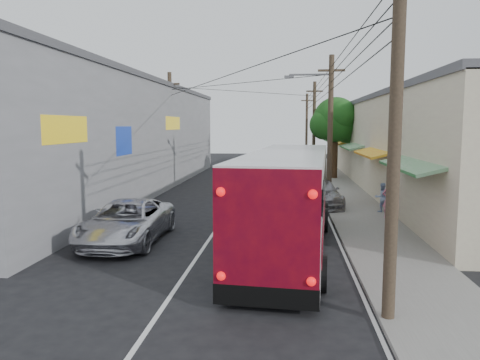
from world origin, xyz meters
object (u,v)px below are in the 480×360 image
(pedestrian_far, at_px, (382,197))
(parked_suv, at_px, (317,192))
(parked_car_mid, at_px, (298,172))
(pedestrian_near, at_px, (389,200))
(parked_car_far, at_px, (306,166))
(jeepney, at_px, (127,222))
(coach_bus, at_px, (289,199))

(pedestrian_far, bearing_deg, parked_suv, -46.05)
(parked_suv, height_order, parked_car_mid, parked_suv)
(pedestrian_near, height_order, pedestrian_far, pedestrian_near)
(parked_car_far, bearing_deg, jeepney, -107.05)
(parked_suv, bearing_deg, pedestrian_near, -56.63)
(parked_suv, bearing_deg, pedestrian_far, -39.73)
(parked_car_mid, xyz_separation_m, pedestrian_far, (3.80, -13.83, 0.13))
(parked_car_mid, relative_size, pedestrian_near, 2.46)
(jeepney, relative_size, pedestrian_far, 3.91)
(coach_bus, xyz_separation_m, parked_suv, (1.59, 8.90, -1.03))
(jeepney, relative_size, pedestrian_near, 3.31)
(coach_bus, distance_m, pedestrian_near, 7.07)
(pedestrian_far, bearing_deg, parked_car_far, -93.26)
(parked_car_mid, height_order, pedestrian_near, pedestrian_near)
(jeepney, height_order, pedestrian_near, pedestrian_near)
(coach_bus, bearing_deg, pedestrian_far, 61.60)
(parked_suv, xyz_separation_m, pedestrian_near, (3.00, -3.58, 0.21))
(parked_car_far, relative_size, pedestrian_near, 2.93)
(jeepney, distance_m, parked_suv, 11.48)
(jeepney, distance_m, pedestrian_near, 11.72)
(jeepney, distance_m, parked_car_far, 25.50)
(parked_car_far, distance_m, pedestrian_near, 19.55)
(jeepney, relative_size, parked_car_mid, 1.34)
(pedestrian_near, bearing_deg, coach_bus, 74.12)
(jeepney, xyz_separation_m, parked_suv, (7.59, 8.60, -0.02))
(pedestrian_far, bearing_deg, coach_bus, 43.63)
(pedestrian_near, bearing_deg, jeepney, 50.29)
(coach_bus, distance_m, parked_car_far, 24.71)
(parked_suv, xyz_separation_m, parked_car_mid, (-0.80, 11.87, -0.05))
(coach_bus, relative_size, pedestrian_far, 8.47)
(jeepney, height_order, parked_suv, jeepney)
(jeepney, height_order, parked_car_far, parked_car_far)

